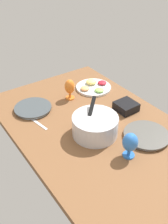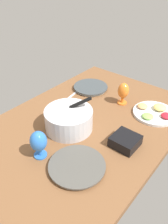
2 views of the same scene
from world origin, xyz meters
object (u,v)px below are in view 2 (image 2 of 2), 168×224
hurricane_glass_orange (123,91)px  mixing_bowl (69,119)px  fruit_platter (155,112)px  hurricane_glass_blue (39,142)px  dinner_plate_left (77,166)px  dinner_plate_right (91,87)px  square_bowl_black (125,141)px

hurricane_glass_orange → mixing_bowl: bearing=167.4°
fruit_platter → hurricane_glass_blue: 83.64cm
dinner_plate_left → hurricane_glass_orange: (68.93, 15.22, 8.77)cm
fruit_platter → hurricane_glass_orange: size_ratio=1.77×
dinner_plate_right → mixing_bowl: (-49.17, -21.15, 5.96)cm
mixing_bowl → hurricane_glass_blue: (-28.08, -4.25, 2.79)cm
dinner_plate_left → mixing_bowl: (21.95, 25.71, 6.04)cm
dinner_plate_left → hurricane_glass_orange: 71.14cm
hurricane_glass_orange → square_bowl_black: size_ratio=1.13×
dinner_plate_left → dinner_plate_right: dinner_plate_right is taller
mixing_bowl → square_bowl_black: 37.18cm
dinner_plate_left → mixing_bowl: 34.34cm
dinner_plate_left → hurricane_glass_orange: size_ratio=1.80×
mixing_bowl → fruit_platter: size_ratio=1.02×
fruit_platter → square_bowl_black: 40.12cm
mixing_bowl → dinner_plate_left: bearing=-130.5°
square_bowl_black → dinner_plate_right: bearing=54.8°
mixing_bowl → hurricane_glass_blue: bearing=-171.4°
dinner_plate_right → square_bowl_black: size_ratio=1.88×
dinner_plate_right → fruit_platter: fruit_platter is taller
mixing_bowl → hurricane_glass_orange: size_ratio=1.80×
fruit_platter → dinner_plate_left: bearing=172.1°
dinner_plate_right → hurricane_glass_blue: (-77.25, -25.40, 8.75)cm
dinner_plate_right → fruit_platter: size_ratio=0.94×
fruit_platter → square_bowl_black: size_ratio=2.00×
dinner_plate_left → square_bowl_black: 32.61cm
dinner_plate_right → mixing_bowl: size_ratio=0.93×
mixing_bowl → square_bowl_black: (8.96, -35.88, -3.82)cm
hurricane_glass_blue → square_bowl_black: size_ratio=1.13×
hurricane_glass_blue → square_bowl_black: 49.15cm
dinner_plate_right → mixing_bowl: bearing=-156.7°
dinner_plate_right → hurricane_glass_blue: hurricane_glass_blue is taller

